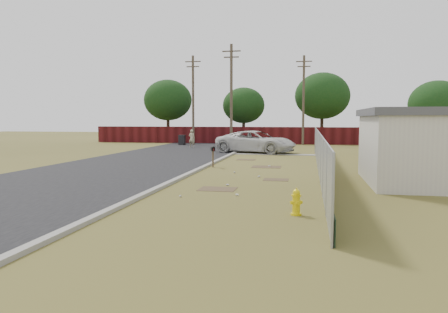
% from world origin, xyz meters
% --- Properties ---
extents(ground, '(120.00, 120.00, 0.00)m').
position_xyz_m(ground, '(0.00, 0.00, 0.00)').
color(ground, olive).
rests_on(ground, ground).
extents(street, '(15.10, 60.00, 0.12)m').
position_xyz_m(street, '(-6.76, 8.05, 0.02)').
color(street, black).
rests_on(street, ground).
extents(chainlink_fence, '(0.10, 27.06, 2.02)m').
position_xyz_m(chainlink_fence, '(3.12, 1.03, 0.80)').
color(chainlink_fence, '#95979D').
rests_on(chainlink_fence, ground).
extents(privacy_fence, '(30.00, 0.12, 1.80)m').
position_xyz_m(privacy_fence, '(-6.00, 25.00, 0.90)').
color(privacy_fence, '#490F12').
rests_on(privacy_fence, ground).
extents(utility_poles, '(12.60, 8.24, 9.00)m').
position_xyz_m(utility_poles, '(-3.67, 20.67, 4.69)').
color(utility_poles, brown).
rests_on(utility_poles, ground).
extents(horizon_trees, '(33.32, 31.94, 7.78)m').
position_xyz_m(horizon_trees, '(0.84, 23.56, 4.63)').
color(horizon_trees, '#2F1F15').
rests_on(horizon_trees, ground).
extents(fire_hydrant, '(0.41, 0.41, 0.77)m').
position_xyz_m(fire_hydrant, '(2.28, -8.97, 0.36)').
color(fire_hydrant, yellow).
rests_on(fire_hydrant, ground).
extents(mailbox, '(0.34, 0.50, 1.17)m').
position_xyz_m(mailbox, '(-2.60, 2.31, 0.92)').
color(mailbox, brown).
rests_on(mailbox, ground).
extents(pickup_truck, '(6.80, 4.58, 1.73)m').
position_xyz_m(pickup_truck, '(-1.46, 12.94, 0.87)').
color(pickup_truck, silver).
rests_on(pickup_truck, ground).
extents(pedestrian, '(0.68, 0.52, 1.68)m').
position_xyz_m(pedestrian, '(-8.14, 18.21, 0.84)').
color(pedestrian, tan).
rests_on(pedestrian, ground).
extents(trash_bin, '(0.66, 0.73, 1.02)m').
position_xyz_m(trash_bin, '(-10.09, 21.57, 0.52)').
color(trash_bin, black).
rests_on(trash_bin, ground).
extents(scattered_litter, '(2.25, 10.26, 0.07)m').
position_xyz_m(scattered_litter, '(-0.38, -2.59, 0.04)').
color(scattered_litter, silver).
rests_on(scattered_litter, ground).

